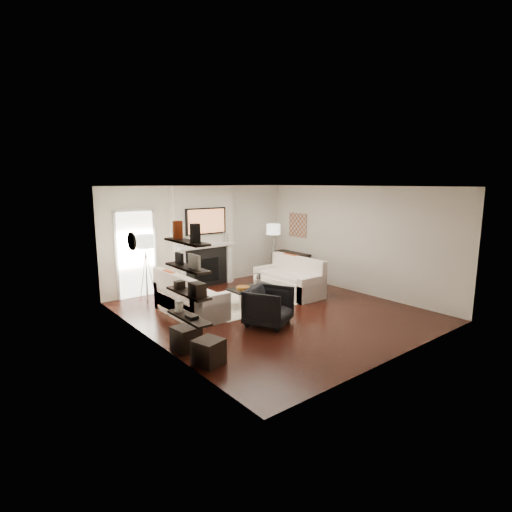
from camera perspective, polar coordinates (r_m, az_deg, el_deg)
room_envelope at (r=8.50m, az=2.52°, el=0.75°), size 6.00×6.00×6.00m
chimney_breast at (r=10.81m, az=-7.56°, el=2.75°), size 1.80×0.25×2.70m
fireplace_surround at (r=10.83m, az=-7.08°, el=-1.67°), size 1.30×0.02×1.04m
firebox at (r=10.85m, az=-7.06°, el=-2.04°), size 0.75×0.02×0.65m
mantel_pilaster_l at (r=10.45m, az=-10.36°, el=-2.04°), size 0.12×0.08×1.10m
mantel_pilaster_r at (r=11.19m, az=-3.86°, el=-1.07°), size 0.12×0.08×1.10m
mantel_shelf at (r=10.68m, az=-7.01°, el=1.43°), size 1.70×0.18×0.07m
tv_body at (r=10.62m, az=-7.16°, el=4.97°), size 1.20×0.06×0.70m
tv_screen at (r=10.59m, az=-7.07°, el=4.95°), size 1.10×0.00×0.62m
candlestick_l_tall at (r=10.39m, az=-9.65°, el=2.14°), size 0.04×0.04×0.30m
candlestick_l_short at (r=10.33m, az=-10.27°, el=1.91°), size 0.04×0.04×0.24m
candlestick_r_tall at (r=10.96m, az=-4.61°, el=2.68°), size 0.04×0.04×0.30m
candlestick_r_short at (r=11.04m, az=-4.05°, el=2.58°), size 0.04×0.04×0.24m
hallway_panel at (r=10.13m, az=-16.81°, el=0.17°), size 0.90×0.02×2.10m
door_trim_l at (r=9.95m, az=-19.33°, el=-0.16°), size 0.06×0.06×2.16m
door_trim_r at (r=10.30m, az=-14.30°, el=0.45°), size 0.06×0.06×2.16m
door_trim_top at (r=9.99m, az=-17.09°, el=6.26°), size 1.02×0.06×0.06m
rug at (r=9.64m, az=-1.07°, el=-6.27°), size 2.60×2.00×0.01m
loveseat_left_base at (r=8.71m, az=-9.31°, el=-6.86°), size 0.85×1.80×0.42m
loveseat_left_back at (r=8.47m, az=-11.36°, el=-5.19°), size 0.18×1.80×0.80m
loveseat_left_arm_n at (r=8.02m, az=-6.46°, el=-7.64°), size 0.85×0.18×0.60m
loveseat_left_arm_s at (r=9.37m, az=-11.77°, el=-5.12°), size 0.85×0.18×0.60m
loveseat_left_cushion at (r=8.66m, az=-9.08°, el=-5.16°), size 0.63×1.44×0.10m
pillow_left_orange at (r=8.68m, az=-12.32°, el=-3.46°), size 0.10×0.42×0.42m
pillow_left_charcoal at (r=8.16m, az=-10.43°, el=-4.35°), size 0.10×0.40×0.40m
loveseat_right_base at (r=10.14m, az=4.66°, el=-4.27°), size 0.85×1.80×0.42m
loveseat_right_back at (r=10.29m, az=6.05°, el=-2.27°), size 0.18×1.80×0.80m
loveseat_right_arm_n at (r=9.56m, az=8.00°, el=-4.69°), size 0.85×0.18×0.60m
loveseat_right_arm_s at (r=10.70m, az=1.69°, el=-2.96°), size 0.85×0.18×0.60m
loveseat_right_cushion at (r=10.04m, az=4.47°, el=-2.88°), size 0.63×1.44×0.10m
pillow_right_orange at (r=10.46m, az=4.91°, el=-0.90°), size 0.10×0.42×0.42m
pillow_right_charcoal at (r=10.04m, az=7.27°, el=-1.47°), size 0.10×0.40×0.40m
coffee_table at (r=9.19m, az=-0.60°, el=-4.57°), size 1.10×0.55×0.04m
coffee_leg_nw at (r=8.79m, az=-2.30°, el=-6.71°), size 0.02×0.02×0.38m
coffee_leg_ne at (r=9.39m, az=2.65°, el=-5.58°), size 0.02×0.02×0.38m
coffee_leg_sw at (r=9.13m, az=-3.95°, el=-6.06°), size 0.02×0.02×0.38m
coffee_leg_se at (r=9.71m, az=0.93°, el=-5.02°), size 0.02×0.02×0.38m
hurricane_glass at (r=9.24m, az=0.13°, el=-3.46°), size 0.18×0.18×0.31m
hurricane_candle at (r=9.25m, az=0.13°, el=-3.85°), size 0.10×0.10×0.15m
copper_bowl at (r=9.03m, az=-1.86°, el=-4.55°), size 0.31×0.31×0.05m
armchair at (r=7.92m, az=1.83°, el=-6.95°), size 1.06×1.04×0.83m
lamp_left_post at (r=9.68m, az=-15.33°, el=-2.95°), size 0.02×0.02×1.20m
lamp_left_shade at (r=9.52m, az=-15.58°, el=2.03°), size 0.40×0.40×0.30m
lamp_left_leg_a at (r=9.72m, az=-14.74°, el=-2.86°), size 0.25×0.02×1.23m
lamp_left_leg_b at (r=9.74m, az=-15.85°, el=-2.89°), size 0.14×0.22×1.23m
lamp_left_leg_c at (r=9.57m, az=-15.41°, el=-3.10°), size 0.14×0.22×1.23m
lamp_right_post at (r=11.71m, az=2.46°, el=-0.29°), size 0.02×0.02×1.20m
lamp_right_shade at (r=11.58m, az=2.50°, el=3.85°), size 0.40×0.40×0.30m
lamp_right_leg_a at (r=11.78m, az=2.87°, el=-0.23°), size 0.25×0.02×1.23m
lamp_right_leg_b at (r=11.75m, az=1.96°, el=-0.25°), size 0.14×0.22×1.23m
lamp_right_leg_c at (r=11.60m, az=2.57°, el=-0.39°), size 0.14×0.22×1.23m
console_top at (r=11.83m, az=5.25°, el=0.43°), size 0.35×1.20×0.04m
console_leg_n at (r=11.52m, az=7.11°, el=-1.78°), size 0.30×0.04×0.71m
console_leg_s at (r=12.30m, az=3.45°, el=-0.94°), size 0.30×0.04×0.71m
wall_art at (r=11.80m, az=5.99°, el=4.41°), size 0.03×0.70×0.70m
shelf_bottom at (r=6.39m, az=-9.55°, el=-8.69°), size 0.25×1.00×0.03m
shelf_lower at (r=6.28m, az=-9.67°, el=-5.24°), size 0.25×1.00×0.04m
shelf_upper at (r=6.18m, az=-9.78°, el=-1.66°), size 0.25×1.00×0.04m
shelf_top at (r=6.11m, az=-9.89°, el=2.01°), size 0.25×1.00×0.04m
decor_magfile_a at (r=5.86m, az=-8.68°, el=3.24°), size 0.12×0.10×0.28m
decor_magfile_b at (r=6.32m, az=-11.11°, el=3.69°), size 0.12×0.10×0.28m
decor_frame_a at (r=5.97m, az=-8.81°, el=-0.81°), size 0.04×0.30×0.22m
decor_frame_b at (r=6.38m, az=-10.91°, el=-0.34°), size 0.04×0.22×0.18m
decor_wine_rack at (r=6.01m, az=-8.39°, el=-4.75°), size 0.18×0.25×0.20m
decor_box_small at (r=6.49m, az=-10.87°, el=-4.04°), size 0.15×0.12×0.12m
decor_books at (r=6.30m, az=-9.15°, el=-8.55°), size 0.14×0.20×0.05m
decor_box_tall at (r=6.63m, az=-10.93°, el=-7.06°), size 0.10×0.10×0.18m
clock_rim at (r=7.80m, az=-17.31°, el=2.02°), size 0.04×0.34×0.34m
clock_face at (r=7.81m, az=-17.14°, el=2.03°), size 0.01×0.29×0.29m
ottoman_near at (r=6.96m, az=-9.94°, el=-11.48°), size 0.44×0.44×0.40m
ottoman_far at (r=6.39m, az=-6.78°, el=-13.45°), size 0.49×0.49×0.40m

